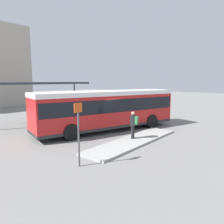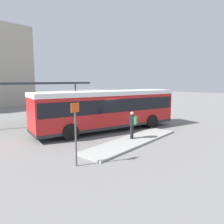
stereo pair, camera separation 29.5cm
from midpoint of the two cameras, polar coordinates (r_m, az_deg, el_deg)
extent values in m
plane|color=slate|center=(16.66, -0.71, -4.79)|extent=(120.00, 120.00, 0.00)
cube|color=#9E9E99|center=(13.62, 6.13, -7.53)|extent=(7.81, 1.80, 0.12)
cube|color=red|center=(16.36, -0.72, 0.91)|extent=(11.29, 5.69, 2.64)
cube|color=white|center=(16.26, -0.73, 5.00)|extent=(11.31, 5.71, 0.30)
cube|color=black|center=(16.33, -0.72, 2.01)|extent=(11.08, 5.65, 0.92)
cube|color=black|center=(19.78, 12.99, 2.88)|extent=(0.76, 2.16, 1.01)
cube|color=#28282B|center=(16.56, -0.72, -3.27)|extent=(11.30, 5.70, 0.20)
cylinder|color=black|center=(19.44, 6.07, -1.36)|extent=(1.10, 0.59, 1.07)
cylinder|color=black|center=(17.70, 10.80, -2.39)|extent=(1.10, 0.59, 1.07)
cylinder|color=black|center=(16.14, -13.38, -3.49)|extent=(1.10, 0.59, 1.07)
cylinder|color=black|center=(14.00, -10.20, -5.18)|extent=(1.10, 0.59, 1.07)
cylinder|color=#232328|center=(13.76, 5.70, -5.30)|extent=(0.16, 0.16, 0.84)
cylinder|color=#232328|center=(13.94, 5.94, -5.13)|extent=(0.16, 0.16, 0.84)
cube|color=black|center=(13.70, 5.86, -2.24)|extent=(0.47, 0.34, 0.63)
cube|color=#337542|center=(13.63, 6.73, -2.17)|extent=(0.36, 0.29, 0.48)
sphere|color=tan|center=(13.62, 5.89, -0.38)|extent=(0.23, 0.23, 0.23)
torus|color=black|center=(24.49, 12.96, 0.04)|extent=(0.15, 0.73, 0.73)
torus|color=black|center=(25.06, 11.11, 0.27)|extent=(0.15, 0.73, 0.73)
cylinder|color=silver|center=(24.74, 12.04, 0.71)|extent=(0.15, 0.77, 0.04)
cylinder|color=silver|center=(24.85, 11.71, 0.61)|extent=(0.04, 0.04, 0.36)
cube|color=black|center=(24.83, 11.72, 1.02)|extent=(0.10, 0.19, 0.04)
cylinder|color=silver|center=(24.50, 12.80, 0.81)|extent=(0.48, 0.10, 0.03)
torus|color=black|center=(24.94, 11.26, 0.21)|extent=(0.06, 0.71, 0.71)
torus|color=black|center=(25.39, 9.33, 0.40)|extent=(0.06, 0.71, 0.71)
cylinder|color=orange|center=(25.13, 10.30, 0.83)|extent=(0.05, 0.75, 0.04)
cylinder|color=orange|center=(25.22, 9.95, 0.73)|extent=(0.04, 0.04, 0.35)
cube|color=black|center=(25.20, 9.96, 1.12)|extent=(0.07, 0.18, 0.04)
cylinder|color=orange|center=(24.94, 11.08, 0.94)|extent=(0.48, 0.04, 0.03)
torus|color=black|center=(25.94, 7.91, 0.56)|extent=(0.07, 0.69, 0.68)
torus|color=black|center=(25.45, 9.64, 0.37)|extent=(0.07, 0.69, 0.68)
cylinder|color=gold|center=(25.66, 8.78, 0.96)|extent=(0.06, 0.72, 0.04)
cylinder|color=gold|center=(25.58, 9.09, 0.81)|extent=(0.04, 0.04, 0.33)
cube|color=black|center=(25.56, 9.10, 1.18)|extent=(0.08, 0.18, 0.04)
cylinder|color=gold|center=(25.85, 8.09, 1.21)|extent=(0.48, 0.05, 0.03)
torus|color=black|center=(26.29, 6.10, 0.74)|extent=(0.08, 0.73, 0.73)
torus|color=black|center=(25.79, 7.98, 0.57)|extent=(0.08, 0.73, 0.73)
cylinder|color=black|center=(26.01, 7.04, 1.18)|extent=(0.07, 0.78, 0.04)
cylinder|color=black|center=(25.93, 7.38, 1.02)|extent=(0.04, 0.04, 0.36)
cube|color=black|center=(25.90, 7.39, 1.41)|extent=(0.08, 0.18, 0.04)
cylinder|color=black|center=(26.20, 6.30, 1.43)|extent=(0.48, 0.05, 0.03)
cube|color=#383D47|center=(20.51, -17.96, 7.19)|extent=(9.69, 2.86, 0.18)
cylinder|color=gray|center=(23.07, -9.10, 3.05)|extent=(0.16, 0.16, 3.44)
cylinder|color=slate|center=(17.31, -18.68, -3.74)|extent=(0.78, 0.78, 0.58)
sphere|color=#286B2D|center=(17.20, -18.78, -1.69)|extent=(0.90, 0.90, 0.90)
cylinder|color=slate|center=(21.55, -5.53, -1.11)|extent=(0.79, 0.79, 0.55)
sphere|color=#235B28|center=(21.46, -5.56, 0.51)|extent=(0.91, 0.91, 0.91)
cylinder|color=#4C4C51|center=(9.65, -8.57, -7.15)|extent=(0.08, 0.08, 2.40)
cube|color=#D84C19|center=(9.38, -8.75, 1.13)|extent=(0.44, 0.03, 0.40)
camera|label=1|loc=(0.15, -89.50, 0.07)|focal=35.00mm
camera|label=2|loc=(0.15, 90.50, -0.07)|focal=35.00mm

